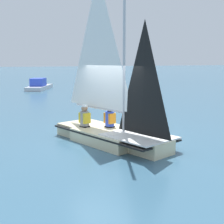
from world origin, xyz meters
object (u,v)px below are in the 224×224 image
at_px(sailboat_main, 111,119).
at_px(sailor_crew, 85,121).
at_px(sailor_helm, 110,121).
at_px(motorboat_distant, 39,86).

relative_size(sailboat_main, sailor_crew, 4.77).
height_order(sailor_helm, motorboat_distant, sailor_helm).
relative_size(sailor_crew, motorboat_distant, 0.24).
distance_m(sailor_helm, motorboat_distant, 19.58).
bearing_deg(sailor_crew, sailboat_main, 19.83).
height_order(sailboat_main, motorboat_distant, sailboat_main).
height_order(sailor_helm, sailor_crew, same).
xyz_separation_m(sailboat_main, sailor_helm, (0.13, 0.41, -0.13)).
bearing_deg(sailor_crew, sailor_helm, 44.73).
xyz_separation_m(sailboat_main, motorboat_distant, (1.45, 19.95, -0.40)).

